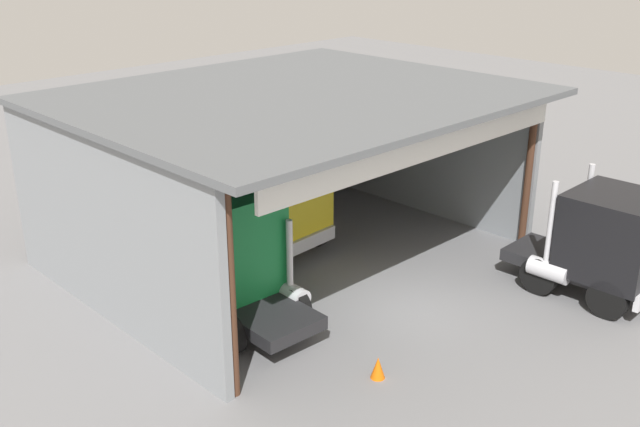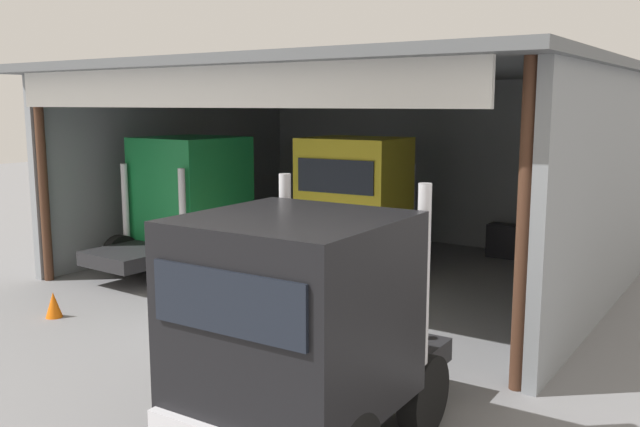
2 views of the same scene
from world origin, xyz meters
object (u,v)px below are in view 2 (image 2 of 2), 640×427
(tool_cart, at_px, (503,241))
(oil_drum, at_px, (546,245))
(truck_yellow_center_left_bay, at_px, (357,201))
(traffic_cone, at_px, (54,305))
(truck_green_center_right_bay, at_px, (187,200))
(truck_black_center_bay, at_px, (302,326))

(tool_cart, bearing_deg, oil_drum, 13.11)
(truck_yellow_center_left_bay, xyz_separation_m, traffic_cone, (-3.27, -7.33, -1.65))
(truck_green_center_right_bay, height_order, oil_drum, truck_green_center_right_bay)
(tool_cart, bearing_deg, truck_yellow_center_left_bay, -126.34)
(truck_green_center_right_bay, height_order, tool_cart, truck_green_center_right_bay)
(truck_black_center_bay, bearing_deg, truck_green_center_right_bay, -38.57)
(oil_drum, relative_size, tool_cart, 0.92)
(truck_green_center_right_bay, xyz_separation_m, truck_yellow_center_left_bay, (3.94, 2.57, -0.02))
(truck_yellow_center_left_bay, height_order, tool_cart, truck_yellow_center_left_bay)
(oil_drum, bearing_deg, truck_black_center_bay, -87.63)
(truck_green_center_right_bay, relative_size, traffic_cone, 8.07)
(truck_black_center_bay, relative_size, traffic_cone, 7.97)
(truck_yellow_center_left_bay, xyz_separation_m, tool_cart, (2.84, 3.86, -1.43))
(truck_green_center_right_bay, bearing_deg, truck_black_center_bay, -35.11)
(tool_cart, xyz_separation_m, traffic_cone, (-6.11, -11.19, -0.22))
(truck_green_center_right_bay, xyz_separation_m, tool_cart, (6.78, 6.43, -1.45))
(oil_drum, xyz_separation_m, traffic_cone, (-7.29, -11.46, -0.18))
(truck_yellow_center_left_bay, relative_size, traffic_cone, 7.77)
(oil_drum, height_order, tool_cart, tool_cart)
(truck_yellow_center_left_bay, xyz_separation_m, truck_black_center_bay, (4.56, -9.05, -0.19))
(truck_green_center_right_bay, distance_m, truck_black_center_bay, 10.70)
(truck_green_center_right_bay, distance_m, oil_drum, 10.51)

